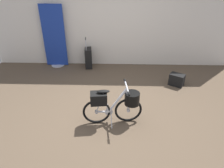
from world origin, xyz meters
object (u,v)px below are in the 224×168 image
object	(u,v)px
folding_bike_foreground	(115,103)
backpack_on_floor	(177,80)
rolling_suitcase	(88,58)
floor_banner_stand	(55,40)

from	to	relation	value
folding_bike_foreground	backpack_on_floor	world-z (taller)	folding_bike_foreground
folding_bike_foreground	rolling_suitcase	world-z (taller)	rolling_suitcase
folding_bike_foreground	backpack_on_floor	xyz separation A→B (m)	(1.43, 1.41, -0.26)
floor_banner_stand	backpack_on_floor	xyz separation A→B (m)	(3.11, -1.04, -0.61)
folding_bike_foreground	rolling_suitcase	bearing A→B (deg)	108.33
floor_banner_stand	backpack_on_floor	bearing A→B (deg)	-18.54
floor_banner_stand	rolling_suitcase	size ratio (longest dim) A/B	2.01
folding_bike_foreground	floor_banner_stand	bearing A→B (deg)	124.48
floor_banner_stand	rolling_suitcase	distance (m)	1.02
backpack_on_floor	rolling_suitcase	bearing A→B (deg)	156.82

